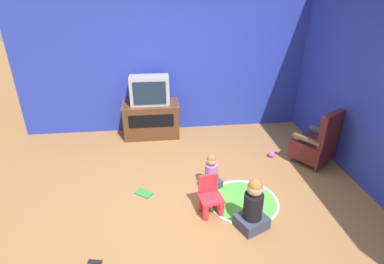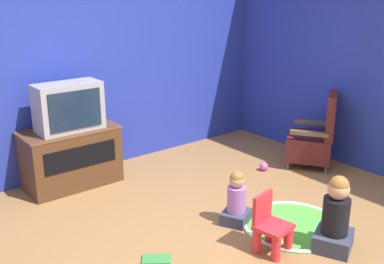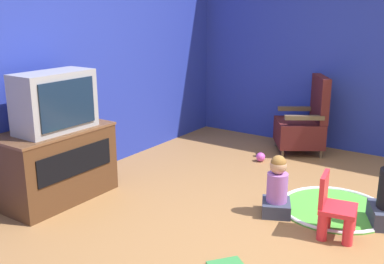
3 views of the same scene
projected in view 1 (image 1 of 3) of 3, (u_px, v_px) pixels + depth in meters
ground_plane at (189, 193)px, 4.26m from camera, size 30.00×30.00×0.00m
wall_back at (167, 58)px, 5.70m from camera, size 5.64×0.12×2.87m
tv_cabinet at (152, 119)px, 5.81m from camera, size 1.06×0.56×0.68m
television at (150, 90)px, 5.51m from camera, size 0.72×0.36×0.53m
black_armchair at (317, 144)px, 4.85m from camera, size 0.77×0.76×0.96m
yellow_kid_chair at (210, 199)px, 3.82m from camera, size 0.33×0.32×0.51m
play_mat at (243, 201)px, 4.09m from camera, size 0.97×0.97×0.04m
child_watching_left at (211, 173)px, 4.30m from camera, size 0.35×0.34×0.54m
child_watching_center at (253, 207)px, 3.54m from camera, size 0.45×0.42×0.69m
toy_ball at (272, 154)px, 5.16m from camera, size 0.11×0.11×0.11m
book at (144, 193)px, 4.24m from camera, size 0.28×0.26×0.02m
remote_control at (95, 262)px, 3.18m from camera, size 0.16×0.07×0.02m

